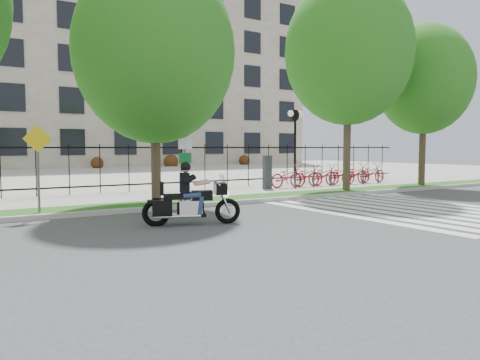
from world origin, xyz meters
TOP-DOWN VIEW (x-y plane):
  - ground at (0.00, 0.00)m, footprint 120.00×120.00m
  - curb at (0.00, 4.10)m, footprint 60.00×0.20m
  - grass_verge at (0.00, 4.95)m, footprint 60.00×1.50m
  - sidewalk at (0.00, 7.45)m, footprint 60.00×3.50m
  - plaza at (0.00, 25.00)m, footprint 80.00×34.00m
  - crosswalk_stripes at (4.83, 0.00)m, footprint 5.70×8.00m
  - iron_fence at (0.00, 9.20)m, footprint 30.00×0.06m
  - office_building at (0.00, 44.92)m, footprint 60.00×21.90m
  - lamp_post_right at (10.00, 12.00)m, footprint 1.06×0.70m
  - street_tree_1 at (-1.75, 4.95)m, footprint 5.30×5.30m
  - street_tree_2 at (7.13, 4.95)m, footprint 5.50×5.50m
  - street_tree_3 at (12.33, 4.95)m, footprint 4.68×4.68m
  - bike_share_station at (8.37, 7.20)m, footprint 7.87×0.89m
  - sign_pole_regulatory at (-0.85, 4.58)m, footprint 0.50×0.09m
  - sign_pole_warning at (-5.47, 4.58)m, footprint 0.78×0.09m
  - motorcycle_rider at (-2.37, 1.09)m, footprint 2.43×1.28m

SIDE VIEW (x-z plane):
  - ground at x=0.00m, z-range 0.00..0.00m
  - crosswalk_stripes at x=4.83m, z-range 0.00..0.01m
  - plaza at x=0.00m, z-range 0.00..0.10m
  - curb at x=0.00m, z-range 0.00..0.15m
  - grass_verge at x=0.00m, z-range 0.00..0.15m
  - sidewalk at x=0.00m, z-range 0.00..0.15m
  - motorcycle_rider at x=-2.37m, z-range -0.33..1.64m
  - bike_share_station at x=8.37m, z-range -0.08..1.42m
  - iron_fence at x=0.00m, z-range 0.15..2.15m
  - sign_pole_regulatory at x=-0.85m, z-range 0.49..2.99m
  - sign_pole_warning at x=-5.47m, z-range 0.50..2.99m
  - lamp_post_right at x=10.00m, z-range 1.08..5.33m
  - street_tree_1 at x=-1.75m, z-range 1.13..9.20m
  - street_tree_3 at x=12.33m, z-range 1.39..9.28m
  - street_tree_2 at x=7.13m, z-range 1.55..10.68m
  - office_building at x=0.00m, z-range -0.11..20.04m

